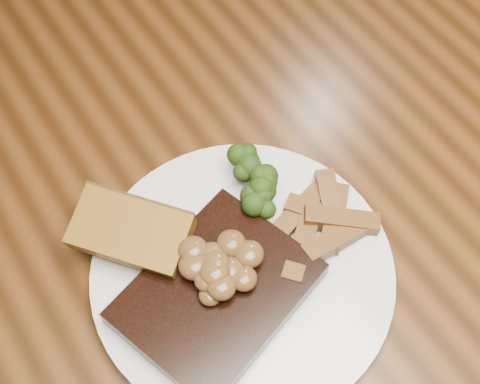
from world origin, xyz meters
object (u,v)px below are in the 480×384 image
object	(u,v)px
plate	(243,274)
garlic_bread	(134,242)
dining_table	(230,239)
potato_wedges	(308,221)
steak	(217,294)

from	to	relation	value
plate	garlic_bread	bearing A→B (deg)	133.07
plate	dining_table	bearing A→B (deg)	66.00
dining_table	potato_wedges	size ratio (longest dim) A/B	17.10
dining_table	garlic_bread	distance (m)	0.16
dining_table	garlic_bread	bearing A→B (deg)	-178.49
dining_table	steak	xyz separation A→B (m)	(-0.07, -0.09, 0.12)
garlic_bread	potato_wedges	world-z (taller)	same
plate	steak	bearing A→B (deg)	-162.71
dining_table	plate	size ratio (longest dim) A/B	5.64
plate	garlic_bread	distance (m)	0.11
dining_table	steak	world-z (taller)	steak
plate	potato_wedges	distance (m)	0.08
garlic_bread	steak	bearing A→B (deg)	-15.10
dining_table	potato_wedges	distance (m)	0.15
plate	garlic_bread	world-z (taller)	garlic_bread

